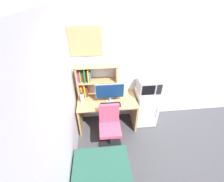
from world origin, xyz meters
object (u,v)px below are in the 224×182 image
(water_bottle, at_px, (82,98))
(desk_chair, at_px, (110,129))
(mini_fridge, at_px, (146,107))
(microwave, at_px, (149,86))
(monitor, at_px, (110,92))
(computer_mouse, at_px, (125,104))
(keyboard, at_px, (111,105))
(hutch_bookshelf, at_px, (90,80))
(wall_corkboard, at_px, (85,41))
(bed, at_px, (102,182))

(water_bottle, bearing_deg, desk_chair, -43.88)
(mini_fridge, bearing_deg, microwave, 89.91)
(monitor, relative_size, desk_chair, 0.62)
(water_bottle, relative_size, microwave, 0.51)
(computer_mouse, bearing_deg, keyboard, -179.85)
(computer_mouse, height_order, mini_fridge, mini_fridge)
(computer_mouse, bearing_deg, microwave, 23.56)
(hutch_bookshelf, xyz_separation_m, wall_corkboard, (-0.03, 0.11, 0.77))
(monitor, xyz_separation_m, keyboard, (-0.00, -0.12, -0.24))
(monitor, bearing_deg, desk_chair, -96.02)
(water_bottle, bearing_deg, computer_mouse, -10.67)
(hutch_bookshelf, relative_size, microwave, 1.84)
(mini_fridge, relative_size, wall_corkboard, 1.40)
(mini_fridge, distance_m, microwave, 0.58)
(computer_mouse, xyz_separation_m, microwave, (0.55, 0.24, 0.25))
(hutch_bookshelf, bearing_deg, computer_mouse, -29.33)
(hutch_bookshelf, distance_m, desk_chair, 1.06)
(microwave, xyz_separation_m, wall_corkboard, (-1.25, 0.24, 0.89))
(water_bottle, height_order, microwave, microwave)
(monitor, height_order, mini_fridge, monitor)
(desk_chair, height_order, bed, desk_chair)
(hutch_bookshelf, height_order, water_bottle, hutch_bookshelf)
(water_bottle, height_order, wall_corkboard, wall_corkboard)
(computer_mouse, height_order, microwave, microwave)
(hutch_bookshelf, distance_m, mini_fridge, 1.42)
(bed, height_order, wall_corkboard, wall_corkboard)
(monitor, xyz_separation_m, wall_corkboard, (-0.41, 0.36, 0.91))
(mini_fridge, xyz_separation_m, wall_corkboard, (-1.25, 0.25, 1.47))
(monitor, bearing_deg, water_bottle, 175.98)
(monitor, distance_m, keyboard, 0.27)
(monitor, height_order, computer_mouse, monitor)
(hutch_bookshelf, bearing_deg, desk_chair, -64.98)
(monitor, xyz_separation_m, bed, (-0.25, -1.33, -0.79))
(keyboard, relative_size, wall_corkboard, 0.67)
(computer_mouse, relative_size, wall_corkboard, 0.14)
(mini_fridge, bearing_deg, monitor, -172.13)
(computer_mouse, bearing_deg, mini_fridge, 23.30)
(mini_fridge, height_order, bed, mini_fridge)
(keyboard, bearing_deg, water_bottle, 164.06)
(bed, bearing_deg, computer_mouse, 65.99)
(hutch_bookshelf, distance_m, microwave, 1.24)
(monitor, height_order, wall_corkboard, wall_corkboard)
(keyboard, bearing_deg, monitor, 90.00)
(mini_fridge, relative_size, desk_chair, 0.92)
(hutch_bookshelf, bearing_deg, keyboard, -44.66)
(desk_chair, xyz_separation_m, wall_corkboard, (-0.36, 0.82, 1.48))
(mini_fridge, xyz_separation_m, microwave, (0.00, 0.00, 0.58))
(microwave, height_order, desk_chair, microwave)
(wall_corkboard, bearing_deg, hutch_bookshelf, -74.23)
(mini_fridge, bearing_deg, wall_corkboard, 168.84)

